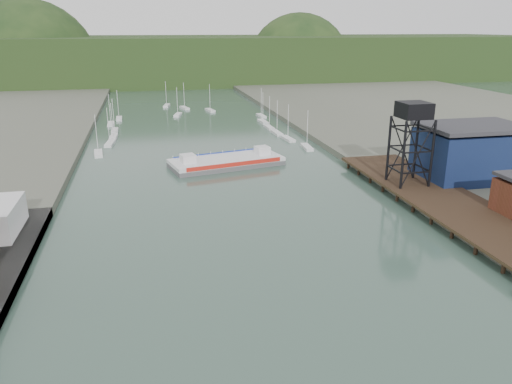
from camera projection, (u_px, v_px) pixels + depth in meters
name	position (u px, v px, depth m)	size (l,w,h in m)	color
east_pier	(454.00, 205.00, 87.55)	(14.00, 70.00, 2.45)	black
lift_tower	(413.00, 115.00, 94.86)	(6.50, 6.50, 16.00)	black
blue_shed	(471.00, 153.00, 102.49)	(20.50, 14.50, 11.30)	#0D133A
marina_sailboats	(192.00, 125.00, 167.09)	(57.71, 92.65, 0.90)	silver
distant_hills	(160.00, 62.00, 314.05)	(500.00, 120.00, 80.00)	black
chain_ferry	(226.00, 161.00, 119.05)	(28.10, 16.10, 3.80)	#535356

